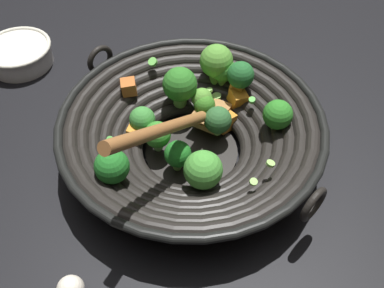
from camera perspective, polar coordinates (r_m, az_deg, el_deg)
The scene contains 3 objects.
ground_plane at distance 0.75m, azimuth -0.06°, elevation -1.34°, with size 4.00×4.00×0.00m, color black.
wok at distance 0.71m, azimuth -0.01°, elevation 1.71°, with size 0.43×0.42×0.22m.
prep_bowl at distance 0.97m, azimuth -21.17°, elevation 10.68°, with size 0.13×0.13×0.04m.
Camera 1 is at (-0.15, 0.45, 0.58)m, focal length 41.88 mm.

